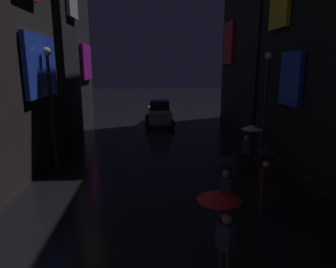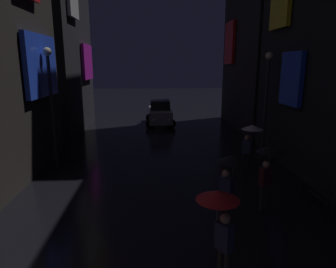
% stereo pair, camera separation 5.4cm
% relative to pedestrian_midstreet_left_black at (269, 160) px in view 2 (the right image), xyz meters
% --- Properties ---
extents(building_left_far, '(4.25, 7.55, 15.92)m').
position_rel_pedestrian_midstreet_left_black_xyz_m(building_left_far, '(-10.54, 12.56, 6.30)').
color(building_left_far, '#232328').
rests_on(building_left_far, ground).
extents(pedestrian_midstreet_left_black, '(0.90, 0.90, 2.12)m').
position_rel_pedestrian_midstreet_left_black_xyz_m(pedestrian_midstreet_left_black, '(0.00, 0.00, 0.00)').
color(pedestrian_midstreet_left_black, '#38332D').
rests_on(pedestrian_midstreet_left_black, ground).
extents(pedestrian_far_right_black, '(0.90, 0.90, 2.12)m').
position_rel_pedestrian_midstreet_left_black_xyz_m(pedestrian_far_right_black, '(-1.42, -0.83, 0.00)').
color(pedestrian_far_right_black, '#2D2D38').
rests_on(pedestrian_far_right_black, ground).
extents(pedestrian_foreground_right_clear, '(0.90, 0.90, 2.12)m').
position_rel_pedestrian_midstreet_left_black_xyz_m(pedestrian_foreground_right_clear, '(0.51, 3.40, 0.00)').
color(pedestrian_foreground_right_clear, black).
rests_on(pedestrian_foreground_right_clear, ground).
extents(pedestrian_near_crossing_red, '(0.90, 0.90, 2.12)m').
position_rel_pedestrian_midstreet_left_black_xyz_m(pedestrian_near_crossing_red, '(-2.27, -3.27, 0.00)').
color(pedestrian_near_crossing_red, '#38332D').
rests_on(pedestrian_near_crossing_red, ground).
extents(bicycle_parked_at_storefront, '(0.14, 1.82, 0.96)m').
position_rel_pedestrian_midstreet_left_black_xyz_m(bicycle_parked_at_storefront, '(1.54, -0.28, -1.28)').
color(bicycle_parked_at_storefront, black).
rests_on(bicycle_parked_at_storefront, ground).
extents(car_distant, '(2.30, 4.17, 1.92)m').
position_rel_pedestrian_midstreet_left_black_xyz_m(car_distant, '(-3.10, 14.30, -0.74)').
color(car_distant, '#99999E').
rests_on(car_distant, ground).
extents(streetlamp_left_far, '(0.36, 0.36, 5.31)m').
position_rel_pedestrian_midstreet_left_black_xyz_m(streetlamp_left_far, '(-8.06, 4.49, 1.67)').
color(streetlamp_left_far, '#2D2D33').
rests_on(streetlamp_left_far, ground).
extents(streetlamp_right_far, '(0.36, 0.36, 5.19)m').
position_rel_pedestrian_midstreet_left_black_xyz_m(streetlamp_right_far, '(1.94, 5.67, 1.60)').
color(streetlamp_right_far, '#2D2D33').
rests_on(streetlamp_right_far, ground).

